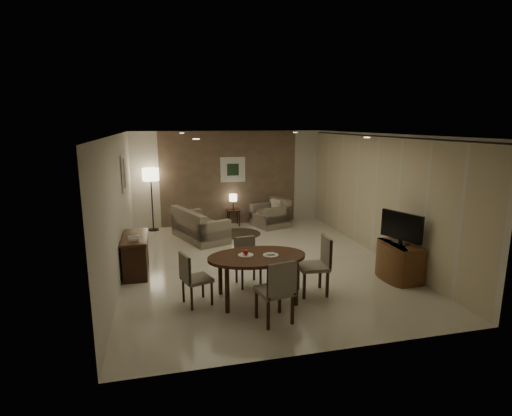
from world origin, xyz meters
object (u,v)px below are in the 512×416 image
object	(u,v)px
chair_near	(274,290)
chair_far	(248,262)
armchair	(270,213)
side_table	(233,217)
console_desk	(136,255)
dining_table	(257,278)
chair_right	(313,266)
sofa	(200,224)
tv_cabinet	(400,261)
floor_lamp	(152,200)
chair_left	(197,278)

from	to	relation	value
chair_near	chair_far	bearing A→B (deg)	-98.12
armchair	side_table	size ratio (longest dim) A/B	1.92
console_desk	armchair	distance (m)	4.58
dining_table	chair_near	world-z (taller)	chair_near
dining_table	chair_right	world-z (taller)	chair_right
sofa	side_table	bearing A→B (deg)	-63.32
tv_cabinet	chair_far	distance (m)	2.89
tv_cabinet	chair_near	bearing A→B (deg)	-159.47
sofa	armchair	bearing A→B (deg)	-89.58
tv_cabinet	floor_lamp	distance (m)	6.62
chair_far	sofa	xyz separation A→B (m)	(-0.55, 3.17, -0.04)
chair_near	side_table	distance (m)	5.82
chair_near	armchair	bearing A→B (deg)	-116.24
side_table	floor_lamp	xyz separation A→B (m)	(-2.26, -0.02, 0.63)
dining_table	side_table	world-z (taller)	dining_table
tv_cabinet	side_table	distance (m)	5.30
dining_table	side_table	xyz separation A→B (m)	(0.51, 5.00, -0.15)
chair_left	sofa	distance (m)	3.75
console_desk	dining_table	world-z (taller)	dining_table
sofa	side_table	world-z (taller)	sofa
chair_far	chair_right	world-z (taller)	chair_right
chair_right	floor_lamp	distance (m)	5.69
chair_right	armchair	size ratio (longest dim) A/B	1.13
chair_far	side_table	xyz separation A→B (m)	(0.52, 4.36, -0.20)
tv_cabinet	chair_right	size ratio (longest dim) A/B	0.89
tv_cabinet	dining_table	size ratio (longest dim) A/B	0.55
console_desk	chair_far	xyz separation A→B (m)	(2.03, -1.11, 0.06)
tv_cabinet	sofa	bearing A→B (deg)	133.86
console_desk	floor_lamp	world-z (taller)	floor_lamp
tv_cabinet	floor_lamp	world-z (taller)	floor_lamp
chair_near	sofa	bearing A→B (deg)	-93.44
chair_near	chair_left	world-z (taller)	chair_near
chair_far	tv_cabinet	bearing A→B (deg)	-14.34
chair_right	tv_cabinet	bearing A→B (deg)	102.20
console_desk	sofa	distance (m)	2.53
console_desk	side_table	bearing A→B (deg)	51.89
tv_cabinet	sofa	size ratio (longest dim) A/B	0.54
console_desk	tv_cabinet	distance (m)	5.11
console_desk	side_table	distance (m)	4.13
armchair	console_desk	bearing A→B (deg)	-68.76
chair_left	floor_lamp	size ratio (longest dim) A/B	0.51
side_table	console_desk	bearing A→B (deg)	-128.11
dining_table	chair_far	bearing A→B (deg)	90.74
chair_left	side_table	world-z (taller)	chair_left
chair_far	sofa	size ratio (longest dim) A/B	0.52
chair_far	chair_right	bearing A→B (deg)	-38.48
chair_left	chair_far	bearing A→B (deg)	-78.51
dining_table	armchair	world-z (taller)	armchair
chair_left	side_table	xyz separation A→B (m)	(1.50, 4.93, -0.21)
chair_right	sofa	world-z (taller)	chair_right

